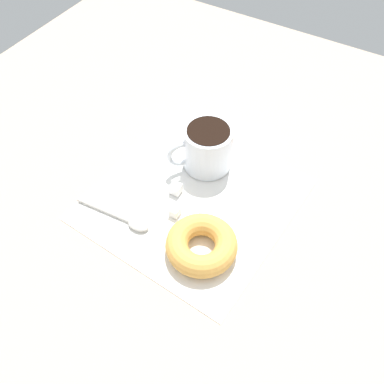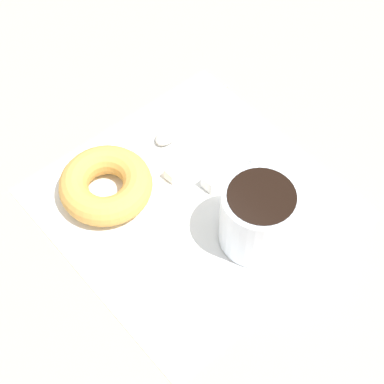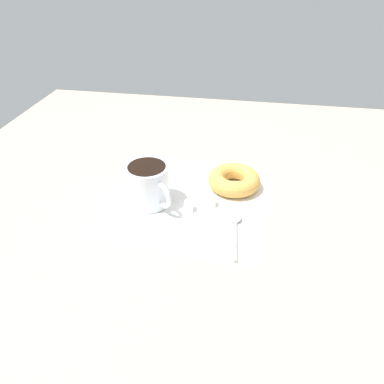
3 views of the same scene
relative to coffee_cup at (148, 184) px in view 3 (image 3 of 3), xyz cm
name	(u,v)px [view 3 (image 3 of 3)]	position (x,y,z in cm)	size (l,w,h in cm)	color
ground_plane	(194,208)	(-1.16, 8.97, -5.54)	(120.00, 120.00, 2.00)	tan
napkin	(192,201)	(-1.98, 8.38, -4.39)	(31.40, 31.40, 0.30)	white
coffee_cup	(148,184)	(0.00, 0.00, 0.00)	(9.53, 10.22, 8.20)	silver
donut	(234,180)	(-8.40, 16.35, -2.47)	(11.10, 11.10, 3.53)	gold
spoon	(235,223)	(4.56, 17.73, -3.84)	(13.70, 2.68, 0.90)	#B7B2A8
sugar_cube	(212,203)	(-0.69, 12.55, -3.47)	(1.54, 1.54, 1.54)	white
sugar_cube_extra	(189,206)	(1.24, 8.36, -3.36)	(1.76, 1.76, 1.76)	white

